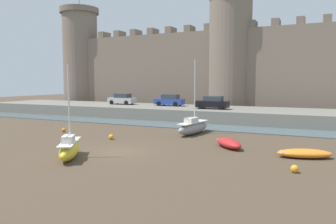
{
  "coord_description": "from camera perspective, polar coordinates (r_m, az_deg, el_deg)",
  "views": [
    {
      "loc": [
        12.98,
        -19.27,
        4.99
      ],
      "look_at": [
        1.75,
        4.88,
        2.5
      ],
      "focal_mm": 35.0,
      "sensor_mm": 36.0,
      "label": 1
    }
  ],
  "objects": [
    {
      "name": "mooring_buoy_off_centre",
      "position": [
        33.94,
        -17.73,
        -3.03
      ],
      "size": [
        0.4,
        0.4,
        0.4
      ],
      "primitive_type": "sphere",
      "color": "orange",
      "rests_on": "ground"
    },
    {
      "name": "sailboat_near_channel_right",
      "position": [
        31.16,
        4.4,
        -2.62
      ],
      "size": [
        1.9,
        5.27,
        7.03
      ],
      "color": "gray",
      "rests_on": "ground"
    },
    {
      "name": "rowboat_midflat_right",
      "position": [
        23.36,
        22.68,
        -6.64
      ],
      "size": [
        3.74,
        2.38,
        0.59
      ],
      "color": "orange",
      "rests_on": "ground"
    },
    {
      "name": "car_quay_east",
      "position": [
        46.41,
        0.29,
        2.05
      ],
      "size": [
        4.14,
        1.95,
        1.62
      ],
      "color": "#263F99",
      "rests_on": "quay_road"
    },
    {
      "name": "mooring_buoy_near_channel",
      "position": [
        28.7,
        -9.87,
        -4.29
      ],
      "size": [
        0.45,
        0.45,
        0.45
      ],
      "primitive_type": "sphere",
      "color": "orange",
      "rests_on": "ground"
    },
    {
      "name": "car_quay_west",
      "position": [
        49.92,
        -8.01,
        2.23
      ],
      "size": [
        4.14,
        1.95,
        1.62
      ],
      "color": "#B2B5B7",
      "rests_on": "quay_road"
    },
    {
      "name": "rowboat_foreground_left",
      "position": [
        25.21,
        10.53,
        -5.31
      ],
      "size": [
        3.06,
        3.28,
        0.71
      ],
      "color": "red",
      "rests_on": "ground"
    },
    {
      "name": "ground_plane",
      "position": [
        23.76,
        -8.89,
        -6.84
      ],
      "size": [
        160.0,
        160.0,
        0.0
      ],
      "primitive_type": "plane",
      "color": "#4C3D2D"
    },
    {
      "name": "water_channel",
      "position": [
        36.47,
        3.85,
        -2.46
      ],
      "size": [
        80.0,
        4.5,
        0.1
      ],
      "primitive_type": "cube",
      "color": "slate",
      "rests_on": "ground"
    },
    {
      "name": "car_quay_centre_east",
      "position": [
        41.51,
        7.75,
        1.61
      ],
      "size": [
        4.14,
        1.95,
        1.62
      ],
      "color": "black",
      "rests_on": "quay_road"
    },
    {
      "name": "sailboat_midflat_centre",
      "position": [
        22.25,
        -16.78,
        -6.11
      ],
      "size": [
        3.08,
        4.16,
        6.1
      ],
      "color": "yellow",
      "rests_on": "ground"
    },
    {
      "name": "castle",
      "position": [
        52.57,
        10.72,
        8.71
      ],
      "size": [
        66.02,
        7.31,
        21.88
      ],
      "color": "#7A6B5B",
      "rests_on": "ground"
    },
    {
      "name": "mooring_buoy_mid_mud",
      "position": [
        19.47,
        21.19,
        -9.21
      ],
      "size": [
        0.44,
        0.44,
        0.44
      ],
      "primitive_type": "sphere",
      "color": "orange",
      "rests_on": "ground"
    },
    {
      "name": "quay_road",
      "position": [
        43.18,
        7.32,
        -0.31
      ],
      "size": [
        70.71,
        10.0,
        1.54
      ],
      "primitive_type": "cube",
      "color": "slate",
      "rests_on": "ground"
    }
  ]
}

